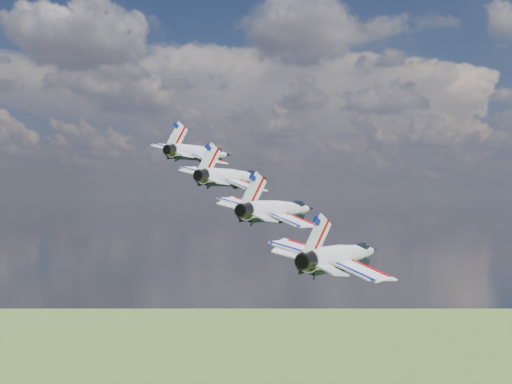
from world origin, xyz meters
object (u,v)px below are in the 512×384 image
(jet_0, at_px, (201,153))
(jet_3, at_px, (344,255))
(jet_1, at_px, (235,177))
(jet_2, at_px, (280,210))

(jet_0, bearing_deg, jet_3, -34.91)
(jet_1, xyz_separation_m, jet_3, (14.42, -18.11, -6.43))
(jet_0, height_order, jet_1, jet_0)
(jet_1, bearing_deg, jet_3, -34.91)
(jet_2, bearing_deg, jet_1, 145.09)
(jet_0, bearing_deg, jet_1, -34.91)
(jet_1, bearing_deg, jet_0, 145.09)
(jet_1, xyz_separation_m, jet_2, (7.21, -9.06, -3.21))
(jet_3, bearing_deg, jet_2, 145.09)
(jet_0, distance_m, jet_2, 24.03)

